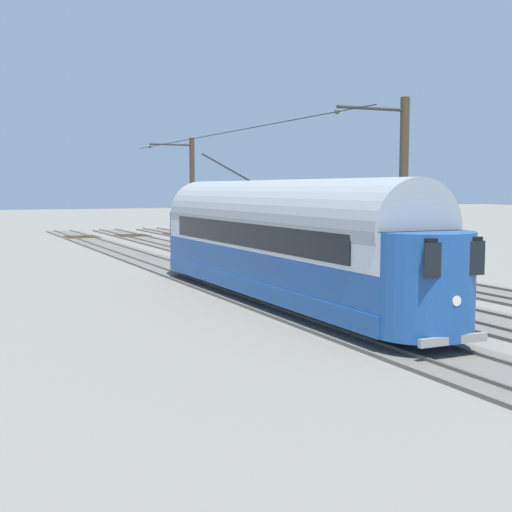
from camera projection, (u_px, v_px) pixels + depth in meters
ground_plane at (317, 281)px, 30.46m from camera, size 220.00×220.00×0.00m
track_streetcar_siding at (392, 274)px, 32.47m from camera, size 2.80×80.00×0.18m
track_adjacent_siding at (313, 279)px, 30.74m from camera, size 2.80×80.00×0.18m
track_third_siding at (224, 285)px, 29.00m from camera, size 2.80×80.00×0.18m
vintage_streetcar at (278, 239)px, 24.35m from camera, size 2.65×18.44×5.36m
catenary_pole_foreground at (191, 197)px, 39.23m from camera, size 2.62×0.28×6.79m
catenary_pole_mid_near at (401, 204)px, 21.71m from camera, size 2.62×0.28×6.79m
overhead_wire_run at (212, 135)px, 29.81m from camera, size 2.42×23.38×0.18m
switch_stand at (329, 247)px, 40.02m from camera, size 0.50×0.30×1.24m
track_end_bumper at (256, 244)px, 46.08m from camera, size 1.80×0.60×0.80m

